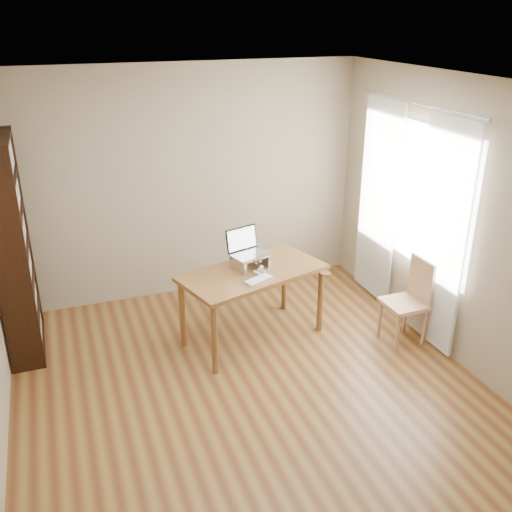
{
  "coord_description": "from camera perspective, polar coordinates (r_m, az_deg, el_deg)",
  "views": [
    {
      "loc": [
        -1.39,
        -3.78,
        3.08
      ],
      "look_at": [
        0.34,
        0.92,
        0.91
      ],
      "focal_mm": 40.0,
      "sensor_mm": 36.0,
      "label": 1
    }
  ],
  "objects": [
    {
      "name": "bookshelf",
      "position": [
        5.72,
        -23.19,
        0.63
      ],
      "size": [
        0.3,
        0.9,
        2.1
      ],
      "color": "black",
      "rests_on": "ground"
    },
    {
      "name": "keyboard",
      "position": [
        5.34,
        0.26,
        -2.37
      ],
      "size": [
        0.32,
        0.24,
        0.02
      ],
      "rotation": [
        0.0,
        0.0,
        0.42
      ],
      "color": "silver",
      "rests_on": "desk"
    },
    {
      "name": "laptop",
      "position": [
        5.58,
        -0.82,
        0.89
      ],
      "size": [
        0.41,
        0.38,
        0.25
      ],
      "rotation": [
        0.0,
        0.0,
        0.29
      ],
      "color": "silver",
      "rests_on": "laptop_stand"
    },
    {
      "name": "laptop_stand",
      "position": [
        5.57,
        -0.6,
        -0.4
      ],
      "size": [
        0.32,
        0.25,
        0.13
      ],
      "rotation": [
        0.0,
        0.0,
        0.29
      ],
      "color": "silver",
      "rests_on": "desk"
    },
    {
      "name": "cat",
      "position": [
        5.6,
        -0.96,
        -0.51
      ],
      "size": [
        0.24,
        0.48,
        0.15
      ],
      "rotation": [
        0.0,
        0.0,
        0.48
      ],
      "color": "#4E453D",
      "rests_on": "desk"
    },
    {
      "name": "curtains",
      "position": [
        5.97,
        14.87,
        3.92
      ],
      "size": [
        0.03,
        1.9,
        2.25
      ],
      "color": "white",
      "rests_on": "ground"
    },
    {
      "name": "chair",
      "position": [
        5.85,
        15.17,
        -4.07
      ],
      "size": [
        0.39,
        0.39,
        0.87
      ],
      "rotation": [
        0.0,
        0.0,
        0.02
      ],
      "color": "tan",
      "rests_on": "ground"
    },
    {
      "name": "room",
      "position": [
        4.43,
        0.34,
        -0.31
      ],
      "size": [
        4.04,
        4.54,
        2.64
      ],
      "color": "#572E17",
      "rests_on": "ground"
    },
    {
      "name": "desk",
      "position": [
        5.58,
        -0.32,
        -2.4
      ],
      "size": [
        1.55,
        1.07,
        0.75
      ],
      "rotation": [
        0.0,
        0.0,
        0.29
      ],
      "color": "brown",
      "rests_on": "ground"
    },
    {
      "name": "coaster",
      "position": [
        5.53,
        6.97,
        -1.71
      ],
      "size": [
        0.11,
        0.11,
        0.01
      ],
      "primitive_type": "cylinder",
      "color": "brown",
      "rests_on": "desk"
    }
  ]
}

